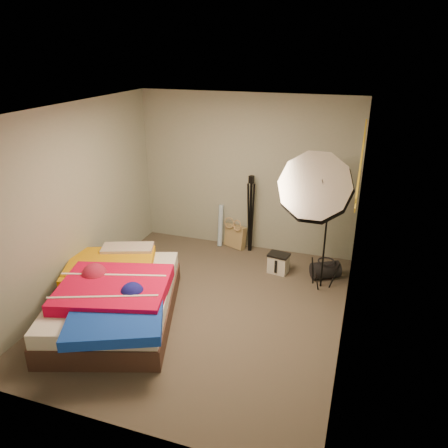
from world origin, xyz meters
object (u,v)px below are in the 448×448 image
at_px(photo_umbrella, 315,189).
at_px(camera_case, 278,264).
at_px(tote_bag, 235,236).
at_px(duffel_bag, 325,270).
at_px(bed, 115,298).
at_px(camera_tripod, 251,209).
at_px(wrapping_roll, 220,225).

bearing_deg(photo_umbrella, camera_case, 146.49).
xyz_separation_m(camera_case, photo_umbrella, (0.48, -0.32, 1.32)).
height_order(tote_bag, camera_case, tote_bag).
distance_m(duffel_bag, bed, 2.98).
bearing_deg(bed, camera_case, 47.33).
relative_size(camera_case, photo_umbrella, 0.14).
bearing_deg(camera_tripod, photo_umbrella, -39.99).
distance_m(camera_case, bed, 2.44).
bearing_deg(tote_bag, bed, -84.88).
relative_size(wrapping_roll, bed, 0.30).
height_order(camera_case, camera_tripod, camera_tripod).
bearing_deg(camera_tripod, wrapping_roll, 173.32).
distance_m(bed, photo_umbrella, 2.84).
relative_size(tote_bag, camera_case, 1.36).
bearing_deg(camera_case, camera_tripod, 144.56).
xyz_separation_m(bed, camera_tripod, (1.05, 2.38, 0.44)).
relative_size(camera_case, duffel_bag, 0.69).
distance_m(tote_bag, camera_tripod, 0.61).
bearing_deg(bed, photo_umbrella, 34.56).
height_order(camera_case, duffel_bag, camera_case).
bearing_deg(camera_case, tote_bag, 152.22).
distance_m(camera_case, photo_umbrella, 1.44).
height_order(bed, camera_tripod, camera_tripod).
distance_m(wrapping_roll, bed, 2.50).
xyz_separation_m(camera_case, duffel_bag, (0.68, 0.06, -0.02)).
bearing_deg(camera_case, wrapping_roll, 159.10).
xyz_separation_m(tote_bag, camera_case, (0.87, -0.65, -0.05)).
relative_size(tote_bag, duffel_bag, 0.94).
distance_m(tote_bag, duffel_bag, 1.66).
relative_size(photo_umbrella, camera_tripod, 1.59).
bearing_deg(photo_umbrella, duffel_bag, 62.69).
distance_m(tote_bag, photo_umbrella, 2.09).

